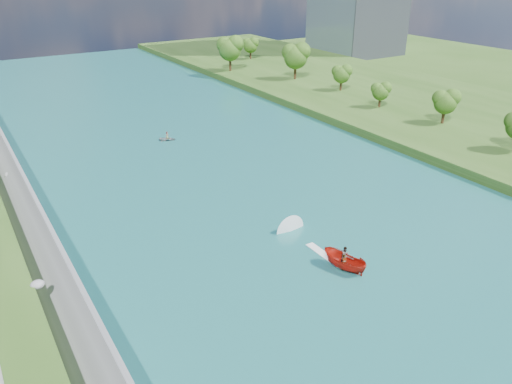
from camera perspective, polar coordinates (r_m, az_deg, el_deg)
ground at (r=48.22m, az=14.05°, el=-10.37°), size 260.00×260.00×0.00m
river_water at (r=61.36m, az=0.84°, el=-1.32°), size 55.00×240.00×0.10m
berm_east at (r=95.59m, az=26.81°, el=6.25°), size 44.00×240.00×1.50m
riprap_bank at (r=52.11m, az=-23.39°, el=-6.60°), size 3.90×236.00×4.08m
trees_east at (r=87.48m, az=21.49°, el=9.42°), size 17.90×141.08×11.08m
motorboat at (r=49.98m, az=9.18°, el=-7.26°), size 3.60×19.27×2.03m
raft at (r=84.06m, az=-10.10°, el=6.06°), size 3.33×3.15×1.47m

